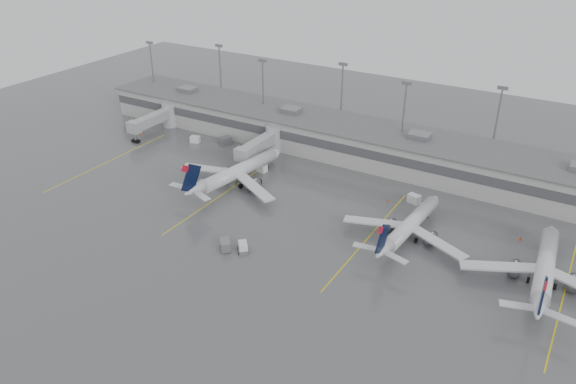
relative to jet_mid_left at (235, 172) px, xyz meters
The scene contains 19 objects.
ground 34.26m from the jet_mid_left, 58.60° to the right, with size 260.00×260.00×0.00m, color #555558.
terminal 33.91m from the jet_mid_left, 58.38° to the left, with size 152.00×17.00×9.45m.
light_masts 39.92m from the jet_mid_left, 62.83° to the left, with size 142.40×8.00×20.60m.
jet_bridge_left 41.22m from the jet_mid_left, 156.25° to the left, with size 4.00×17.20×7.00m.
jet_bridge_right 16.84m from the jet_mid_left, 99.32° to the left, with size 4.00×17.20×7.00m.
stand_markings 18.77m from the jet_mid_left, 16.07° to the right, with size 105.25×40.00×0.01m.
jet_mid_left is the anchor object (origin of this frame).
jet_mid_right 41.89m from the jet_mid_left, ahead, with size 25.23×28.36×9.17m.
jet_far_right 66.65m from the jet_mid_left, ahead, with size 27.27×30.65×9.91m.
baggage_tug 27.68m from the jet_mid_left, 51.61° to the right, with size 3.22×3.32×1.85m.
baggage_cart 26.81m from the jet_mid_left, 58.60° to the right, with size 3.30×3.41×1.95m.
gse_uld_a 28.34m from the jet_mid_left, 147.94° to the left, with size 2.44×1.63×1.73m, color white.
gse_uld_b 9.38m from the jet_mid_left, 81.82° to the left, with size 2.48×1.65×1.75m, color white.
gse_uld_c 40.14m from the jet_mid_left, 18.54° to the left, with size 2.60×1.74×1.84m, color white.
gse_loader 24.42m from the jet_mid_left, 131.99° to the left, with size 2.02×3.23×2.02m, color slate.
cone_a 41.88m from the jet_mid_left, 163.82° to the left, with size 0.43×0.43×0.68m, color #EB4004.
cone_b 11.93m from the jet_mid_left, 112.18° to the left, with size 0.42×0.42×0.67m, color #EB4004.
cone_c 34.78m from the jet_mid_left, 17.10° to the left, with size 0.45×0.45×0.71m, color #EB4004.
cone_d 61.48m from the jet_mid_left, ahead, with size 0.49×0.49×0.78m, color #EB4004.
Camera 1 is at (51.11, -63.22, 58.39)m, focal length 35.00 mm.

